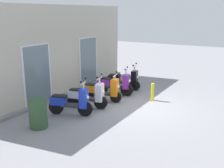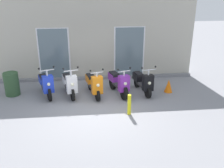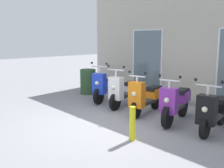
{
  "view_description": "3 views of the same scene",
  "coord_description": "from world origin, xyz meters",
  "views": [
    {
      "loc": [
        -8.61,
        -4.17,
        3.45
      ],
      "look_at": [
        -0.45,
        0.62,
        0.9
      ],
      "focal_mm": 43.27,
      "sensor_mm": 36.0,
      "label": 1
    },
    {
      "loc": [
        -0.23,
        -7.8,
        4.09
      ],
      "look_at": [
        0.61,
        0.62,
        0.7
      ],
      "focal_mm": 41.32,
      "sensor_mm": 36.0,
      "label": 2
    },
    {
      "loc": [
        4.73,
        -4.11,
        2.08
      ],
      "look_at": [
        -0.54,
        0.53,
        0.83
      ],
      "focal_mm": 43.7,
      "sensor_mm": 36.0,
      "label": 3
    }
  ],
  "objects": [
    {
      "name": "scooter_purple",
      "position": [
        0.93,
        1.3,
        0.47
      ],
      "size": [
        0.76,
        1.61,
        1.23
      ],
      "color": "black",
      "rests_on": "ground_plane"
    },
    {
      "name": "storefront_facade",
      "position": [
        0.0,
        3.29,
        1.8
      ],
      "size": [
        8.94,
        0.5,
        3.72
      ],
      "color": "#B2AD9E",
      "rests_on": "ground_plane"
    },
    {
      "name": "trash_bin",
      "position": [
        -3.13,
        1.65,
        0.45
      ],
      "size": [
        0.56,
        0.56,
        0.89
      ],
      "primitive_type": "cylinder",
      "color": "#2D4C2D",
      "rests_on": "ground_plane"
    },
    {
      "name": "traffic_cone",
      "position": [
        2.92,
        1.31,
        0.26
      ],
      "size": [
        0.32,
        0.32,
        0.52
      ],
      "primitive_type": "cone",
      "color": "orange",
      "rests_on": "ground_plane"
    },
    {
      "name": "scooter_blue",
      "position": [
        -1.82,
        1.42,
        0.49
      ],
      "size": [
        0.81,
        1.5,
        1.3
      ],
      "color": "black",
      "rests_on": "ground_plane"
    },
    {
      "name": "curb_bollard",
      "position": [
        1.08,
        -0.36,
        0.35
      ],
      "size": [
        0.12,
        0.12,
        0.7
      ],
      "primitive_type": "cylinder",
      "color": "yellow",
      "rests_on": "ground_plane"
    },
    {
      "name": "scooter_black",
      "position": [
        1.89,
        1.35,
        0.46
      ],
      "size": [
        0.67,
        1.54,
        1.23
      ],
      "color": "black",
      "rests_on": "ground_plane"
    },
    {
      "name": "scooter_white",
      "position": [
        -0.94,
        1.37,
        0.49
      ],
      "size": [
        0.73,
        1.54,
        1.28
      ],
      "color": "black",
      "rests_on": "ground_plane"
    },
    {
      "name": "scooter_orange",
      "position": [
        -0.02,
        1.28,
        0.47
      ],
      "size": [
        0.68,
        1.55,
        1.21
      ],
      "color": "black",
      "rests_on": "ground_plane"
    },
    {
      "name": "ground_plane",
      "position": [
        0.0,
        0.0,
        0.0
      ],
      "size": [
        40.0,
        40.0,
        0.0
      ],
      "primitive_type": "plane",
      "color": "gray"
    }
  ]
}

